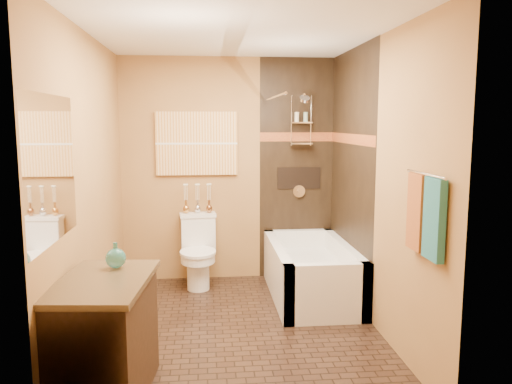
{
  "coord_description": "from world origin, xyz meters",
  "views": [
    {
      "loc": [
        -0.26,
        -4.12,
        1.78
      ],
      "look_at": [
        0.2,
        0.4,
        1.15
      ],
      "focal_mm": 35.0,
      "sensor_mm": 36.0,
      "label": 1
    }
  ],
  "objects": [
    {
      "name": "wall_right",
      "position": [
        1.2,
        0.0,
        1.25
      ],
      "size": [
        0.02,
        3.0,
        2.5
      ],
      "primitive_type": "cube",
      "color": "#A97A41",
      "rests_on": "floor"
    },
    {
      "name": "bud_vases",
      "position": [
        -0.36,
        1.39,
        0.95
      ],
      "size": [
        0.32,
        0.07,
        0.32
      ],
      "color": "#C4883D",
      "rests_on": "toilet"
    },
    {
      "name": "shower_fixtures",
      "position": [
        0.8,
        1.38,
        1.67
      ],
      "size": [
        0.24,
        0.33,
        1.16
      ],
      "color": "silver",
      "rests_on": "floor"
    },
    {
      "name": "towel_rust",
      "position": [
        1.16,
        -0.92,
        1.18
      ],
      "size": [
        0.05,
        0.22,
        0.52
      ],
      "primitive_type": "cube",
      "color": "#984E1B",
      "rests_on": "towel_bar"
    },
    {
      "name": "alcove_tile_back",
      "position": [
        0.78,
        1.49,
        1.25
      ],
      "size": [
        0.85,
        0.01,
        2.5
      ],
      "primitive_type": "cube",
      "color": "black",
      "rests_on": "wall_back"
    },
    {
      "name": "ceiling",
      "position": [
        0.0,
        0.0,
        2.5
      ],
      "size": [
        3.0,
        3.0,
        0.0
      ],
      "primitive_type": "plane",
      "color": "silver",
      "rests_on": "wall_back"
    },
    {
      "name": "teal_bottle",
      "position": [
        -0.87,
        -0.76,
        0.89
      ],
      "size": [
        0.17,
        0.17,
        0.22
      ],
      "primitive_type": null,
      "rotation": [
        0.0,
        0.0,
        -0.33
      ],
      "color": "#297B73",
      "rests_on": "vanity"
    },
    {
      "name": "wall_front",
      "position": [
        0.0,
        -1.5,
        1.25
      ],
      "size": [
        2.4,
        0.02,
        2.5
      ],
      "primitive_type": "cube",
      "color": "#A97A41",
      "rests_on": "floor"
    },
    {
      "name": "alcove_tile_right",
      "position": [
        1.19,
        0.75,
        1.25
      ],
      "size": [
        0.01,
        1.5,
        2.5
      ],
      "primitive_type": "cube",
      "color": "black",
      "rests_on": "wall_right"
    },
    {
      "name": "vanity_mirror",
      "position": [
        -1.19,
        -1.0,
        1.5
      ],
      "size": [
        0.01,
        1.0,
        0.9
      ],
      "primitive_type": "cube",
      "color": "white",
      "rests_on": "wall_left"
    },
    {
      "name": "floor",
      "position": [
        0.0,
        0.0,
        0.0
      ],
      "size": [
        3.0,
        3.0,
        0.0
      ],
      "primitive_type": "plane",
      "color": "black",
      "rests_on": "ground"
    },
    {
      "name": "wall_back",
      "position": [
        0.0,
        1.5,
        1.25
      ],
      "size": [
        2.4,
        0.02,
        2.5
      ],
      "primitive_type": "cube",
      "color": "#A97A41",
      "rests_on": "floor"
    },
    {
      "name": "alcove_niche",
      "position": [
        0.8,
        1.48,
        1.15
      ],
      "size": [
        0.5,
        0.01,
        0.25
      ],
      "primitive_type": "cube",
      "color": "black",
      "rests_on": "alcove_tile_back"
    },
    {
      "name": "towel_bar",
      "position": [
        1.15,
        -1.05,
        1.45
      ],
      "size": [
        0.02,
        0.55,
        0.02
      ],
      "primitive_type": "cylinder",
      "rotation": [
        1.57,
        0.0,
        0.0
      ],
      "color": "silver",
      "rests_on": "wall_right"
    },
    {
      "name": "toilet",
      "position": [
        -0.36,
        1.21,
        0.39
      ],
      "size": [
        0.41,
        0.6,
        0.78
      ],
      "rotation": [
        0.0,
        0.0,
        0.1
      ],
      "color": "white",
      "rests_on": "floor"
    },
    {
      "name": "curtain_rod",
      "position": [
        0.4,
        0.75,
        2.02
      ],
      "size": [
        0.03,
        1.55,
        0.03
      ],
      "primitive_type": "cylinder",
      "rotation": [
        1.57,
        0.0,
        0.0
      ],
      "color": "silver",
      "rests_on": "wall_back"
    },
    {
      "name": "vanity",
      "position": [
        -0.92,
        -1.0,
        0.4
      ],
      "size": [
        0.64,
        0.95,
        0.8
      ],
      "rotation": [
        0.0,
        0.0,
        -0.1
      ],
      "color": "black",
      "rests_on": "floor"
    },
    {
      "name": "wall_left",
      "position": [
        -1.2,
        0.0,
        1.25
      ],
      "size": [
        0.02,
        3.0,
        2.5
      ],
      "primitive_type": "cube",
      "color": "#A97A41",
      "rests_on": "floor"
    },
    {
      "name": "sunset_painting",
      "position": [
        -0.36,
        1.48,
        1.55
      ],
      "size": [
        0.9,
        0.04,
        0.7
      ],
      "primitive_type": "cube",
      "color": "#C97F2F",
      "rests_on": "wall_back"
    },
    {
      "name": "mosaic_band_back",
      "position": [
        0.78,
        1.48,
        1.62
      ],
      "size": [
        0.85,
        0.01,
        0.1
      ],
      "primitive_type": "cube",
      "color": "maroon",
      "rests_on": "alcove_tile_back"
    },
    {
      "name": "mosaic_band_right",
      "position": [
        1.18,
        0.75,
        1.62
      ],
      "size": [
        0.01,
        1.5,
        0.1
      ],
      "primitive_type": "cube",
      "color": "maroon",
      "rests_on": "alcove_tile_right"
    },
    {
      "name": "bathtub",
      "position": [
        0.8,
        0.75,
        0.22
      ],
      "size": [
        0.8,
        1.5,
        0.55
      ],
      "color": "white",
      "rests_on": "floor"
    },
    {
      "name": "towel_teal",
      "position": [
        1.16,
        -1.18,
        1.18
      ],
      "size": [
        0.05,
        0.22,
        0.52
      ],
      "primitive_type": "cube",
      "color": "#20646D",
      "rests_on": "towel_bar"
    }
  ]
}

